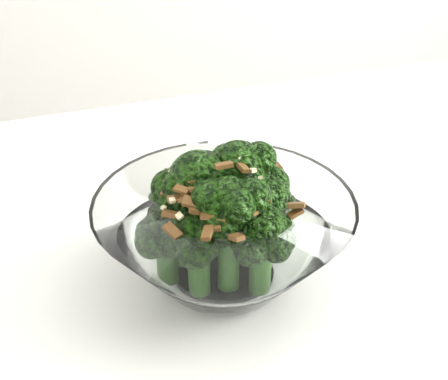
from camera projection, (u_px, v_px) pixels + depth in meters
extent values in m
cylinder|color=white|center=(224.00, 276.00, 0.50)|extent=(0.08, 0.08, 0.01)
cylinder|color=#255215|center=(228.00, 254.00, 0.46)|extent=(0.02, 0.02, 0.07)
sphere|color=#1E490D|center=(229.00, 205.00, 0.44)|extent=(0.04, 0.04, 0.04)
cylinder|color=#255215|center=(199.00, 230.00, 0.49)|extent=(0.02, 0.02, 0.07)
sphere|color=#1E490D|center=(198.00, 180.00, 0.46)|extent=(0.05, 0.05, 0.05)
cylinder|color=#255215|center=(264.00, 239.00, 0.49)|extent=(0.02, 0.02, 0.05)
sphere|color=#1E490D|center=(266.00, 200.00, 0.47)|extent=(0.04, 0.04, 0.04)
cylinder|color=#255215|center=(199.00, 271.00, 0.46)|extent=(0.02, 0.02, 0.05)
sphere|color=#1E490D|center=(198.00, 235.00, 0.44)|extent=(0.04, 0.04, 0.04)
cylinder|color=#255215|center=(167.00, 263.00, 0.48)|extent=(0.02, 0.02, 0.04)
sphere|color=#1E490D|center=(165.00, 234.00, 0.46)|extent=(0.04, 0.04, 0.04)
cylinder|color=#255215|center=(182.00, 237.00, 0.49)|extent=(0.02, 0.02, 0.05)
sphere|color=#1E490D|center=(180.00, 200.00, 0.47)|extent=(0.04, 0.04, 0.04)
cylinder|color=#255215|center=(268.00, 226.00, 0.52)|extent=(0.02, 0.02, 0.04)
sphere|color=#1E490D|center=(269.00, 197.00, 0.50)|extent=(0.04, 0.04, 0.04)
cylinder|color=#255215|center=(238.00, 218.00, 0.50)|extent=(0.02, 0.02, 0.07)
sphere|color=#1E490D|center=(238.00, 168.00, 0.47)|extent=(0.04, 0.04, 0.04)
cylinder|color=#255215|center=(222.00, 219.00, 0.52)|extent=(0.02, 0.02, 0.04)
sphere|color=#1E490D|center=(222.00, 190.00, 0.51)|extent=(0.04, 0.04, 0.04)
cylinder|color=#255215|center=(260.00, 268.00, 0.46)|extent=(0.02, 0.02, 0.05)
sphere|color=#1E490D|center=(262.00, 231.00, 0.44)|extent=(0.04, 0.04, 0.04)
cube|color=brown|center=(230.00, 159.00, 0.50)|extent=(0.01, 0.01, 0.01)
cube|color=brown|center=(227.00, 218.00, 0.42)|extent=(0.01, 0.01, 0.01)
cube|color=brown|center=(244.00, 188.00, 0.44)|extent=(0.01, 0.01, 0.01)
cube|color=brown|center=(270.00, 168.00, 0.48)|extent=(0.01, 0.01, 0.01)
cube|color=brown|center=(220.00, 197.00, 0.43)|extent=(0.01, 0.01, 0.01)
cube|color=brown|center=(175.00, 199.00, 0.44)|extent=(0.01, 0.01, 0.01)
cube|color=brown|center=(207.00, 233.00, 0.41)|extent=(0.01, 0.01, 0.01)
cube|color=brown|center=(295.00, 213.00, 0.45)|extent=(0.01, 0.01, 0.01)
cube|color=brown|center=(167.00, 174.00, 0.48)|extent=(0.01, 0.01, 0.00)
cube|color=brown|center=(165.00, 175.00, 0.49)|extent=(0.01, 0.01, 0.01)
cube|color=brown|center=(215.00, 198.00, 0.43)|extent=(0.01, 0.01, 0.01)
cube|color=brown|center=(182.00, 190.00, 0.44)|extent=(0.01, 0.01, 0.00)
cube|color=brown|center=(224.00, 165.00, 0.44)|extent=(0.01, 0.01, 0.00)
cube|color=brown|center=(202.00, 161.00, 0.48)|extent=(0.01, 0.02, 0.01)
cube|color=brown|center=(237.00, 237.00, 0.41)|extent=(0.01, 0.01, 0.01)
cube|color=brown|center=(258.00, 166.00, 0.48)|extent=(0.01, 0.01, 0.01)
cube|color=brown|center=(178.00, 180.00, 0.46)|extent=(0.01, 0.01, 0.00)
cube|color=brown|center=(273.00, 170.00, 0.50)|extent=(0.02, 0.01, 0.01)
cube|color=brown|center=(207.00, 159.00, 0.46)|extent=(0.01, 0.01, 0.01)
cube|color=brown|center=(249.00, 211.00, 0.43)|extent=(0.01, 0.01, 0.00)
cube|color=brown|center=(217.00, 224.00, 0.42)|extent=(0.01, 0.01, 0.01)
cube|color=brown|center=(262.00, 197.00, 0.44)|extent=(0.01, 0.01, 0.00)
cube|color=brown|center=(192.00, 203.00, 0.43)|extent=(0.02, 0.01, 0.01)
cube|color=brown|center=(296.00, 205.00, 0.44)|extent=(0.01, 0.01, 0.01)
cube|color=brown|center=(203.00, 157.00, 0.46)|extent=(0.01, 0.01, 0.01)
cube|color=brown|center=(197.00, 189.00, 0.44)|extent=(0.01, 0.01, 0.01)
cube|color=brown|center=(192.00, 177.00, 0.45)|extent=(0.01, 0.01, 0.01)
cube|color=brown|center=(186.00, 165.00, 0.48)|extent=(0.01, 0.01, 0.00)
cube|color=brown|center=(217.00, 155.00, 0.47)|extent=(0.01, 0.01, 0.01)
cube|color=brown|center=(258.00, 163.00, 0.49)|extent=(0.01, 0.01, 0.01)
cube|color=brown|center=(172.00, 231.00, 0.43)|extent=(0.01, 0.02, 0.01)
cube|color=brown|center=(216.00, 161.00, 0.50)|extent=(0.01, 0.01, 0.01)
cube|color=brown|center=(210.00, 216.00, 0.42)|extent=(0.01, 0.01, 0.01)
cube|color=brown|center=(222.00, 192.00, 0.43)|extent=(0.02, 0.01, 0.00)
cube|color=brown|center=(171.00, 214.00, 0.44)|extent=(0.01, 0.01, 0.01)
cube|color=brown|center=(243.00, 168.00, 0.45)|extent=(0.01, 0.01, 0.00)
cube|color=brown|center=(228.00, 160.00, 0.49)|extent=(0.01, 0.01, 0.01)
cube|color=brown|center=(264.00, 201.00, 0.43)|extent=(0.01, 0.01, 0.01)
cube|color=brown|center=(185.00, 199.00, 0.43)|extent=(0.01, 0.01, 0.01)
cube|color=brown|center=(170.00, 182.00, 0.46)|extent=(0.01, 0.01, 0.00)
cube|color=brown|center=(222.00, 217.00, 0.42)|extent=(0.01, 0.01, 0.01)
cube|color=brown|center=(195.00, 208.00, 0.43)|extent=(0.01, 0.01, 0.01)
cube|color=brown|center=(187.00, 199.00, 0.44)|extent=(0.01, 0.01, 0.01)
cube|color=brown|center=(167.00, 189.00, 0.46)|extent=(0.01, 0.01, 0.01)
cube|color=beige|center=(171.00, 171.00, 0.47)|extent=(0.01, 0.01, 0.00)
cube|color=beige|center=(200.00, 161.00, 0.46)|extent=(0.01, 0.01, 0.00)
cube|color=beige|center=(239.00, 159.00, 0.45)|extent=(0.01, 0.01, 0.00)
cube|color=beige|center=(207.00, 160.00, 0.50)|extent=(0.01, 0.01, 0.00)
cube|color=beige|center=(164.00, 208.00, 0.44)|extent=(0.00, 0.00, 0.00)
cube|color=beige|center=(189.00, 166.00, 0.45)|extent=(0.01, 0.01, 0.01)
cube|color=beige|center=(192.00, 164.00, 0.46)|extent=(0.01, 0.01, 0.00)
cube|color=beige|center=(197.00, 161.00, 0.45)|extent=(0.01, 0.01, 0.01)
cube|color=beige|center=(249.00, 159.00, 0.48)|extent=(0.00, 0.00, 0.00)
cube|color=beige|center=(260.00, 178.00, 0.44)|extent=(0.00, 0.00, 0.00)
cube|color=beige|center=(264.00, 187.00, 0.45)|extent=(0.00, 0.00, 0.00)
cube|color=beige|center=(175.00, 171.00, 0.47)|extent=(0.00, 0.00, 0.00)
cube|color=beige|center=(201.00, 189.00, 0.43)|extent=(0.01, 0.01, 0.00)
cube|color=beige|center=(206.00, 204.00, 0.43)|extent=(0.01, 0.01, 0.01)
cube|color=beige|center=(253.00, 170.00, 0.45)|extent=(0.01, 0.01, 0.00)
cube|color=beige|center=(172.00, 200.00, 0.44)|extent=(0.01, 0.01, 0.00)
cube|color=beige|center=(235.00, 158.00, 0.50)|extent=(0.01, 0.01, 0.00)
cube|color=beige|center=(177.00, 183.00, 0.45)|extent=(0.01, 0.01, 0.00)
cube|color=beige|center=(179.00, 216.00, 0.43)|extent=(0.01, 0.01, 0.01)
cube|color=beige|center=(237.00, 200.00, 0.43)|extent=(0.00, 0.01, 0.00)
cube|color=beige|center=(168.00, 184.00, 0.45)|extent=(0.00, 0.00, 0.00)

